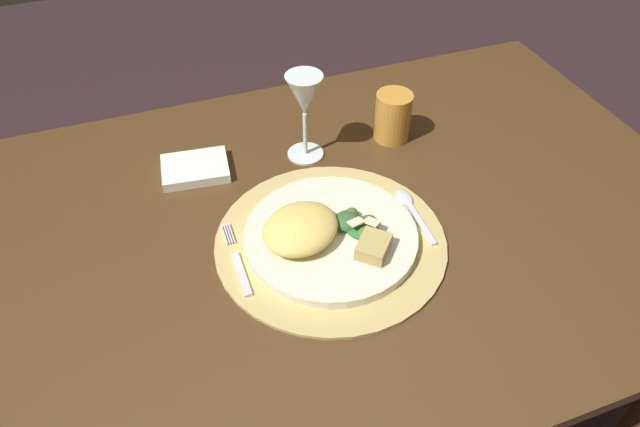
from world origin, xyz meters
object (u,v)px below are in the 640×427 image
(spoon, at_px, (409,206))
(wine_glass, at_px, (304,99))
(amber_tumbler, at_px, (393,116))
(dinner_plate, at_px, (331,236))
(fork, at_px, (237,262))
(dining_table, at_px, (309,290))
(napkin, at_px, (195,168))

(spoon, xyz_separation_m, wine_glass, (-0.12, 0.20, 0.11))
(wine_glass, distance_m, amber_tumbler, 0.19)
(dinner_plate, relative_size, fork, 1.78)
(spoon, relative_size, wine_glass, 0.84)
(spoon, bearing_deg, dining_table, 172.82)
(spoon, bearing_deg, fork, -175.53)
(fork, relative_size, napkin, 1.31)
(dining_table, relative_size, fork, 9.01)
(dining_table, bearing_deg, napkin, 126.36)
(fork, xyz_separation_m, spoon, (0.31, 0.02, -0.00))
(amber_tumbler, bearing_deg, dining_table, -142.91)
(dinner_plate, height_order, amber_tumbler, amber_tumbler)
(dinner_plate, distance_m, amber_tumbler, 0.31)
(amber_tumbler, bearing_deg, wine_glass, 178.72)
(napkin, xyz_separation_m, wine_glass, (0.21, -0.02, 0.11))
(fork, bearing_deg, napkin, 93.89)
(spoon, xyz_separation_m, amber_tumbler, (0.06, 0.20, 0.04))
(fork, relative_size, spoon, 1.10)
(napkin, relative_size, wine_glass, 0.70)
(napkin, distance_m, wine_glass, 0.24)
(napkin, bearing_deg, dinner_plate, -55.86)
(fork, xyz_separation_m, amber_tumbler, (0.37, 0.22, 0.04))
(dining_table, relative_size, napkin, 11.77)
(amber_tumbler, bearing_deg, spoon, -106.57)
(napkin, bearing_deg, amber_tumbler, -3.44)
(dinner_plate, distance_m, napkin, 0.30)
(spoon, bearing_deg, napkin, 145.43)
(fork, height_order, spoon, spoon)
(fork, relative_size, amber_tumbler, 1.63)
(wine_glass, relative_size, amber_tumbler, 1.77)
(dinner_plate, bearing_deg, dining_table, 113.84)
(dining_table, relative_size, dinner_plate, 5.05)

